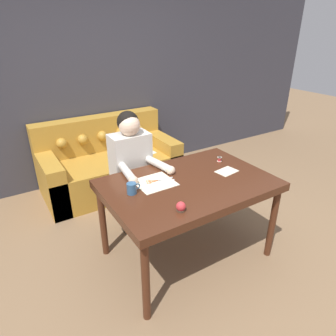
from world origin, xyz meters
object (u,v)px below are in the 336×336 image
at_px(scissors, 155,181).
at_px(mug, 132,188).
at_px(couch, 109,165).
at_px(dining_table, 188,189).
at_px(thread_spool, 219,159).
at_px(person, 132,174).
at_px(pin_cushion, 181,207).

bearing_deg(scissors, mug, -162.65).
relative_size(couch, scissors, 6.94).
bearing_deg(dining_table, thread_spool, 20.48).
bearing_deg(dining_table, person, 110.54).
distance_m(thread_spool, pin_cushion, 0.95).
distance_m(dining_table, thread_spool, 0.54).
xyz_separation_m(couch, mug, (-0.39, -1.57, 0.50)).
height_order(mug, thread_spool, mug).
bearing_deg(mug, thread_spool, 6.37).
bearing_deg(scissors, dining_table, -32.89).
bearing_deg(scissors, person, 89.67).
relative_size(couch, pin_cushion, 23.79).
height_order(dining_table, mug, mug).
height_order(thread_spool, pin_cushion, pin_cushion).
bearing_deg(couch, mug, -103.99).
distance_m(mug, thread_spool, 0.99).
xyz_separation_m(person, thread_spool, (0.73, -0.44, 0.16)).
distance_m(person, thread_spool, 0.87).
distance_m(couch, thread_spool, 1.65).
relative_size(dining_table, person, 1.11).
bearing_deg(scissors, thread_spool, 2.43).
relative_size(dining_table, pin_cushion, 19.76).
bearing_deg(scissors, pin_cushion, -97.71).
bearing_deg(pin_cushion, dining_table, 47.29).
relative_size(mug, pin_cushion, 1.58).
bearing_deg(person, mug, -114.80).
xyz_separation_m(person, scissors, (-0.00, -0.47, 0.14)).
distance_m(dining_table, pin_cushion, 0.46).
bearing_deg(person, thread_spool, -31.20).
relative_size(scissors, thread_spool, 5.45).
bearing_deg(mug, couch, 76.01).
xyz_separation_m(dining_table, person, (-0.24, 0.63, -0.06)).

